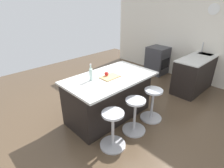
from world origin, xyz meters
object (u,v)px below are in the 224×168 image
Objects in this scene: oven_range at (157,60)px; cutting_board at (110,77)px; stool_middle at (135,117)px; stool_by_window at (152,105)px; apple_red at (107,74)px; kitchen_island at (109,96)px; stool_near_camera at (113,131)px; water_bottle at (91,74)px.

oven_range is 2.43× the size of cutting_board.
stool_by_window is at bearing 180.00° from stool_middle.
apple_red is at bearing -86.07° from stool_middle.
kitchen_island reaches higher than stool_near_camera.
stool_by_window is at bearing 132.76° from cutting_board.
cutting_board reaches higher than stool_middle.
stool_middle and stool_near_camera have the same top height.
kitchen_island is at bearing -90.00° from stool_middle.
cutting_board is (0.58, -0.62, 0.61)m from stool_by_window.
cutting_board is at bearing 156.16° from water_bottle.
cutting_board is at bearing -88.16° from stool_middle.
stool_middle is at bearing 93.93° from apple_red.
oven_range is 2.97m from cutting_board.
water_bottle is at bearing -40.18° from stool_by_window.
stool_middle is 1.87× the size of cutting_board.
cutting_board is 4.41× the size of apple_red.
cutting_board is (0.02, 0.07, 0.46)m from kitchen_island.
stool_by_window is 1.00× the size of stool_middle.
kitchen_island is 0.71m from stool_middle.
apple_red is at bearing -69.14° from cutting_board.
kitchen_island is at bearing -106.37° from cutting_board.
stool_near_camera is at bearing 75.68° from water_bottle.
oven_range is 1.30× the size of stool_near_camera.
water_bottle is at bearing -104.32° from stool_near_camera.
stool_by_window is (2.26, 1.37, -0.12)m from oven_range.
kitchen_island is at bearing -128.81° from stool_near_camera.
stool_middle is 1.12m from water_bottle.
kitchen_island is 0.68m from water_bottle.
stool_near_camera is (1.11, 0.00, 0.00)m from stool_by_window.
oven_range reaches higher than stool_by_window.
stool_middle is 1.00× the size of stool_near_camera.
apple_red reaches higher than cutting_board.
stool_by_window is at bearing 31.22° from oven_range.
oven_range is at bearing -157.90° from stool_near_camera.
stool_by_window is at bearing 130.95° from apple_red.
stool_by_window is 1.11m from stool_near_camera.
apple_red reaches higher than oven_range.
apple_red is at bearing 166.12° from water_bottle.
stool_near_camera is (0.56, 0.69, -0.14)m from kitchen_island.
water_bottle reaches higher than stool_middle.
stool_by_window is 1.40m from water_bottle.
oven_range is at bearing -166.47° from kitchen_island.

